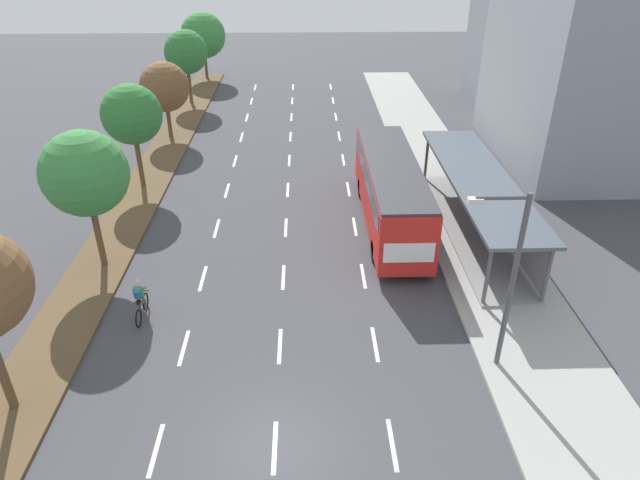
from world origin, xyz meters
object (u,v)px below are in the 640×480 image
bus_shelter (482,199)px  cyclist (140,301)px  median_tree_fourth (164,87)px  median_tree_farthest (203,35)px  bus (391,187)px  median_tree_third (132,115)px  median_tree_fifth (186,52)px  streetlight (509,272)px  median_tree_second (85,174)px

bus_shelter → cyclist: bus_shelter is taller
median_tree_fourth → median_tree_farthest: median_tree_farthest is taller
bus → median_tree_fourth: 19.32m
bus_shelter → bus: 4.40m
median_tree_third → median_tree_fifth: bearing=90.3°
bus → median_tree_farthest: size_ratio=1.87×
median_tree_fifth → median_tree_farthest: median_tree_farthest is taller
bus → median_tree_third: 14.68m
median_tree_farthest → streetlight: 44.14m
bus_shelter → median_tree_second: median_tree_second is taller
cyclist → median_tree_third: bearing=103.5°
median_tree_farthest → median_tree_second: bearing=-89.4°
bus → streetlight: bearing=-78.5°
median_tree_second → median_tree_fourth: median_tree_second is taller
median_tree_fourth → median_tree_farthest: (0.09, 17.10, 0.43)m
bus_shelter → median_tree_farthest: bearing=119.6°
median_tree_second → median_tree_farthest: 34.19m
bus_shelter → streetlight: bearing=-102.4°
median_tree_farthest → bus_shelter: bearing=-60.4°
bus_shelter → median_tree_second: 17.98m
median_tree_third → median_tree_fifth: (-0.09, 17.10, -0.11)m
median_tree_third → median_tree_farthest: bearing=90.0°
cyclist → median_tree_farthest: median_tree_farthest is taller
median_tree_second → streetlight: size_ratio=0.95×
median_tree_second → median_tree_fifth: (-0.40, 25.64, -0.26)m
bus_shelter → median_tree_farthest: 36.41m
cyclist → median_tree_fourth: size_ratio=0.35×
cyclist → bus: bearing=35.1°
median_tree_third → median_tree_fifth: size_ratio=1.00×
streetlight → median_tree_farthest: bearing=111.0°
median_tree_fourth → median_tree_fifth: (0.02, 8.55, 0.60)m
median_tree_fifth → median_tree_fourth: bearing=-90.1°
streetlight → median_tree_fourth: bearing=123.4°
streetlight → median_tree_third: bearing=135.5°
bus_shelter → median_tree_farthest: (-17.94, 31.60, 2.18)m
bus → median_tree_fifth: median_tree_fifth is taller
bus → cyclist: (-10.67, -7.49, -1.28)m
median_tree_second → median_tree_third: 8.55m
bus_shelter → bus: bearing=166.6°
median_tree_fourth → median_tree_fifth: median_tree_fifth is taller
cyclist → median_tree_second: 5.98m
median_tree_second → median_tree_third: size_ratio=1.05×
bus_shelter → median_tree_fifth: (-18.01, 23.05, 2.35)m
median_tree_third → streetlight: (15.81, -15.56, -0.43)m
median_tree_farthest → streetlight: streetlight is taller
cyclist → median_tree_fifth: 29.88m
median_tree_second → median_tree_third: median_tree_second is taller
median_tree_fourth → streetlight: (15.92, -24.11, 0.27)m
median_tree_second → median_tree_farthest: (-0.34, 34.19, -0.43)m
bus → median_tree_fifth: 26.05m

